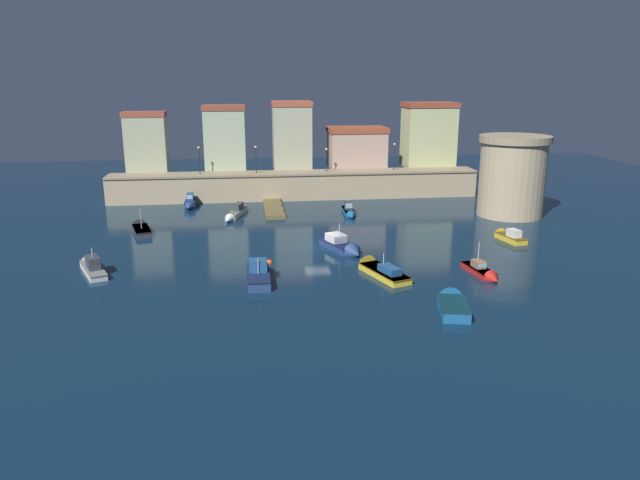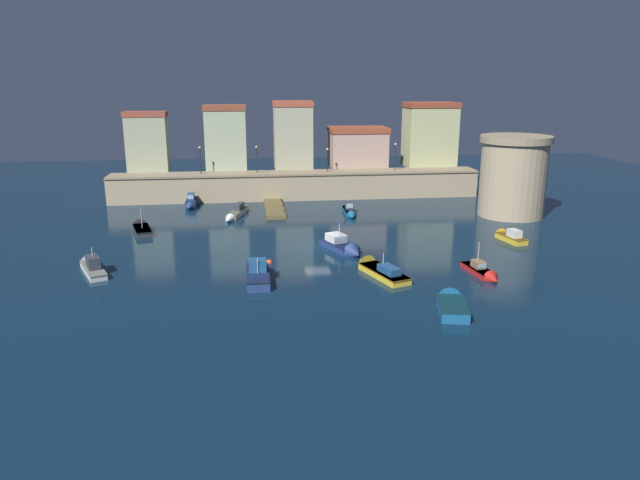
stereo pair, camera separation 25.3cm
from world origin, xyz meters
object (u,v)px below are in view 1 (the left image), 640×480
at_px(moored_boat_9, 349,211).
at_px(fortress_tower, 512,176).
at_px(quay_lamp_3, 394,152).
at_px(mooring_buoy_0, 269,263).
at_px(quay_lamp_1, 256,155).
at_px(moored_boat_5, 483,272).
at_px(moored_boat_0, 452,304).
at_px(moored_boat_7, 507,236).
at_px(moored_boat_6, 235,213).
at_px(moored_boat_8, 141,228).
at_px(moored_boat_10, 377,269).
at_px(moored_boat_2, 91,266).
at_px(moored_boat_3, 258,272).
at_px(quay_lamp_0, 199,156).
at_px(moored_boat_1, 190,203).
at_px(quay_lamp_2, 326,156).
at_px(moored_boat_4, 344,247).

bearing_deg(moored_boat_9, fortress_tower, 83.41).
distance_m(quay_lamp_3, mooring_buoy_0, 34.86).
bearing_deg(quay_lamp_1, moored_boat_5, -62.40).
relative_size(moored_boat_0, moored_boat_7, 1.03).
distance_m(moored_boat_6, moored_boat_8, 11.48).
bearing_deg(quay_lamp_1, quay_lamp_3, 0.00).
distance_m(moored_boat_10, mooring_buoy_0, 9.90).
distance_m(moored_boat_5, moored_boat_6, 32.23).
bearing_deg(moored_boat_2, mooring_buoy_0, -112.13).
height_order(quay_lamp_1, moored_boat_2, quay_lamp_1).
height_order(moored_boat_3, moored_boat_5, moored_boat_5).
bearing_deg(moored_boat_7, moored_boat_5, 135.83).
bearing_deg(quay_lamp_0, moored_boat_2, -104.39).
xyz_separation_m(moored_boat_1, moored_boat_8, (-4.33, -11.46, -0.25)).
xyz_separation_m(quay_lamp_2, moored_boat_2, (-24.51, -29.14, -5.34)).
bearing_deg(moored_boat_0, fortress_tower, -19.58).
xyz_separation_m(moored_boat_0, mooring_buoy_0, (-12.57, 12.74, -0.44)).
xyz_separation_m(quay_lamp_1, mooring_buoy_0, (0.40, -28.83, -6.04)).
relative_size(moored_boat_0, moored_boat_5, 0.96).
bearing_deg(moored_boat_2, moored_boat_9, -77.78).
relative_size(quay_lamp_3, moored_boat_0, 0.74).
bearing_deg(moored_boat_0, moored_boat_6, 38.42).
distance_m(moored_boat_0, moored_boat_4, 16.36).
bearing_deg(moored_boat_7, moored_boat_4, 85.44).
height_order(moored_boat_3, moored_boat_6, moored_boat_3).
height_order(fortress_tower, mooring_buoy_0, fortress_tower).
bearing_deg(mooring_buoy_0, moored_boat_5, -18.31).
distance_m(moored_boat_5, moored_boat_8, 36.51).
height_order(moored_boat_0, moored_boat_6, moored_boat_6).
height_order(moored_boat_0, moored_boat_7, moored_boat_7).
xyz_separation_m(quay_lamp_0, moored_boat_1, (-1.17, -4.13, -5.50)).
bearing_deg(quay_lamp_0, moored_boat_0, -63.82).
distance_m(fortress_tower, moored_boat_10, 28.58).
bearing_deg(quay_lamp_1, moored_boat_2, -117.16).
distance_m(quay_lamp_3, moored_boat_6, 24.77).
relative_size(fortress_tower, moored_boat_6, 1.29).
bearing_deg(moored_boat_6, quay_lamp_0, -140.82).
distance_m(quay_lamp_2, moored_boat_5, 36.16).
bearing_deg(moored_boat_6, moored_boat_7, 78.35).
xyz_separation_m(moored_boat_8, moored_boat_9, (23.87, 4.89, 0.08)).
height_order(moored_boat_7, mooring_buoy_0, moored_boat_7).
bearing_deg(moored_boat_6, moored_boat_5, 55.34).
xyz_separation_m(moored_boat_7, mooring_buoy_0, (-24.62, -4.78, -0.42)).
distance_m(moored_boat_1, moored_boat_6, 8.42).
distance_m(fortress_tower, moored_boat_0, 33.13).
bearing_deg(moored_boat_8, fortress_tower, -102.56).
relative_size(moored_boat_0, moored_boat_10, 0.71).
xyz_separation_m(quay_lamp_1, moored_boat_0, (12.97, -41.57, -5.60)).
relative_size(moored_boat_7, moored_boat_9, 0.85).
bearing_deg(moored_boat_0, quay_lamp_2, 16.36).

